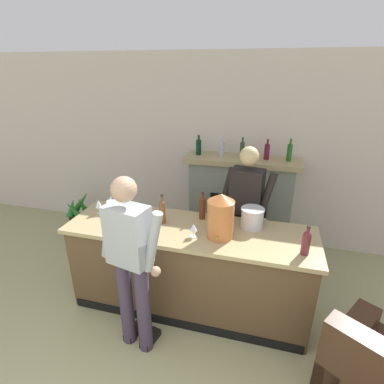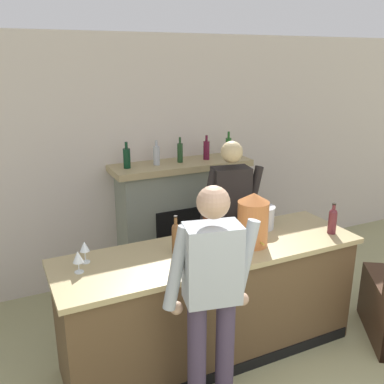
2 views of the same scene
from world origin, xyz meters
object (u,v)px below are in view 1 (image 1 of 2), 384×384
object	(u,v)px
potted_plant_corner	(79,216)
wine_bottle_cabernet_heavy	(306,242)
armchair_black	(380,381)
wine_glass_front_right	(111,199)
wine_bottle_merlot_tall	(162,211)
ice_bucket_steel	(252,218)
wine_glass_by_dispenser	(99,204)
wine_glass_back_row	(193,228)
wine_bottle_riesling_slim	(202,207)
person_customer	(131,261)
person_bartender	(245,212)
copper_dispenser	(221,216)
fireplace_stone	(240,202)

from	to	relation	value
potted_plant_corner	wine_bottle_cabernet_heavy	distance (m)	3.64
armchair_black	wine_glass_front_right	xyz separation A→B (m)	(-2.73, 0.88, 0.85)
wine_bottle_cabernet_heavy	wine_bottle_merlot_tall	bearing A→B (deg)	171.18
armchair_black	ice_bucket_steel	xyz separation A→B (m)	(-1.12, 0.89, 0.83)
wine_bottle_cabernet_heavy	wine_glass_by_dispenser	world-z (taller)	wine_bottle_cabernet_heavy
wine_glass_back_row	wine_glass_by_dispenser	bearing A→B (deg)	169.84
armchair_black	wine_bottle_riesling_slim	bearing A→B (deg)	150.59
potted_plant_corner	wine_bottle_riesling_slim	distance (m)	2.57
person_customer	person_bartender	size ratio (longest dim) A/B	1.00
wine_bottle_riesling_slim	wine_glass_back_row	distance (m)	0.40
wine_bottle_cabernet_heavy	wine_glass_by_dispenser	size ratio (longest dim) A/B	1.66
wine_bottle_merlot_tall	copper_dispenser	bearing A→B (deg)	-10.96
wine_bottle_merlot_tall	wine_bottle_riesling_slim	bearing A→B (deg)	28.03
wine_glass_front_right	wine_glass_back_row	distance (m)	1.13
wine_bottle_merlot_tall	wine_glass_by_dispenser	distance (m)	0.76
potted_plant_corner	ice_bucket_steel	world-z (taller)	ice_bucket_steel
person_bartender	ice_bucket_steel	xyz separation A→B (m)	(0.10, -0.38, 0.13)
person_customer	wine_bottle_merlot_tall	xyz separation A→B (m)	(0.04, 0.69, 0.17)
person_customer	ice_bucket_steel	xyz separation A→B (m)	(0.96, 0.84, 0.13)
fireplace_stone	armchair_black	world-z (taller)	fireplace_stone
person_customer	person_bartender	distance (m)	1.49
armchair_black	person_customer	distance (m)	2.20
person_bartender	wine_bottle_merlot_tall	distance (m)	0.99
copper_dispenser	wine_glass_front_right	bearing A→B (deg)	168.23
wine_glass_by_dispenser	wine_glass_front_right	bearing A→B (deg)	60.98
copper_dispenser	wine_bottle_merlot_tall	size ratio (longest dim) A/B	1.42
fireplace_stone	wine_bottle_merlot_tall	size ratio (longest dim) A/B	5.26
fireplace_stone	wine_glass_back_row	world-z (taller)	fireplace_stone
armchair_black	wine_glass_front_right	size ratio (longest dim) A/B	6.35
fireplace_stone	wine_glass_front_right	world-z (taller)	fireplace_stone
potted_plant_corner	person_customer	size ratio (longest dim) A/B	0.40
wine_bottle_riesling_slim	fireplace_stone	bearing A→B (deg)	76.54
ice_bucket_steel	wine_glass_by_dispenser	size ratio (longest dim) A/B	1.42
wine_glass_by_dispenser	wine_bottle_cabernet_heavy	bearing A→B (deg)	-6.07
person_customer	wine_bottle_riesling_slim	bearing A→B (deg)	64.45
wine_bottle_cabernet_heavy	person_customer	bearing A→B (deg)	-162.26
person_bartender	wine_bottle_cabernet_heavy	bearing A→B (deg)	-51.63
armchair_black	wine_bottle_riesling_slim	size ratio (longest dim) A/B	3.46
person_bartender	wine_bottle_cabernet_heavy	distance (m)	0.98
person_bartender	armchair_black	bearing A→B (deg)	-45.99
wine_glass_front_right	person_bartender	bearing A→B (deg)	14.35
wine_glass_by_dispenser	ice_bucket_steel	bearing A→B (deg)	4.82
wine_bottle_merlot_tall	wine_glass_by_dispenser	size ratio (longest dim) A/B	1.89
wine_bottle_merlot_tall	wine_glass_by_dispenser	xyz separation A→B (m)	(-0.76, 0.01, -0.02)
armchair_black	copper_dispenser	xyz separation A→B (m)	(-1.40, 0.61, 0.96)
copper_dispenser	wine_bottle_merlot_tall	world-z (taller)	copper_dispenser
fireplace_stone	copper_dispenser	world-z (taller)	fireplace_stone
wine_bottle_merlot_tall	person_customer	bearing A→B (deg)	-93.56
potted_plant_corner	wine_glass_back_row	xyz separation A→B (m)	(2.27, -1.27, 0.80)
copper_dispenser	ice_bucket_steel	bearing A→B (deg)	44.43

